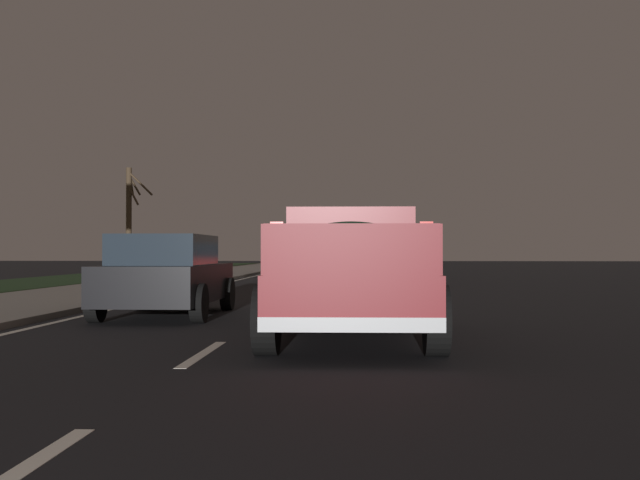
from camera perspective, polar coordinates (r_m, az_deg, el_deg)
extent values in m
plane|color=black|center=(27.64, -0.88, -3.39)|extent=(144.00, 144.00, 0.00)
cube|color=gray|center=(28.61, -12.36, -3.16)|extent=(108.00, 4.00, 0.12)
cube|color=#1E3819|center=(30.32, -21.52, -3.10)|extent=(108.00, 6.00, 0.01)
cube|color=silver|center=(4.70, -21.91, -15.92)|extent=(2.40, 0.14, 0.01)
cube|color=silver|center=(9.59, -8.51, -8.18)|extent=(2.40, 0.14, 0.01)
cube|color=silver|center=(15.50, -4.02, -5.37)|extent=(2.40, 0.14, 0.01)
cube|color=silver|center=(21.63, -1.99, -4.08)|extent=(2.40, 0.14, 0.01)
cube|color=silver|center=(26.66, -1.03, -3.47)|extent=(2.40, 0.14, 0.01)
cube|color=silver|center=(32.54, -0.28, -2.99)|extent=(2.40, 0.14, 0.01)
cube|color=silver|center=(38.29, 0.23, -2.67)|extent=(2.40, 0.14, 0.01)
cube|color=silver|center=(44.50, 0.63, -2.41)|extent=(2.40, 0.14, 0.01)
cube|color=silver|center=(50.04, 0.90, -2.24)|extent=(2.40, 0.14, 0.01)
cube|color=silver|center=(56.77, 1.16, -2.07)|extent=(2.40, 0.14, 0.01)
cube|color=silver|center=(62.23, 1.33, -1.96)|extent=(2.40, 0.14, 0.01)
cube|color=silver|center=(67.56, 1.47, -1.87)|extent=(2.40, 0.14, 0.01)
cube|color=silver|center=(72.78, 1.58, -1.80)|extent=(2.40, 0.14, 0.01)
cube|color=silver|center=(79.75, 1.72, -1.71)|extent=(2.40, 0.14, 0.01)
cube|color=silver|center=(28.08, -7.83, -3.33)|extent=(108.00, 0.14, 0.01)
cube|color=maroon|center=(11.03, 2.26, -3.75)|extent=(5.43, 2.09, 0.60)
cube|color=maroon|center=(12.21, 2.24, 0.05)|extent=(2.19, 1.88, 0.90)
cube|color=#1E2833|center=(11.16, 2.25, 0.39)|extent=(0.06, 1.44, 0.50)
cube|color=maroon|center=(9.98, -3.14, -0.73)|extent=(3.02, 0.13, 0.56)
cube|color=maroon|center=(9.98, 7.67, -0.72)|extent=(3.02, 0.13, 0.56)
cube|color=maroon|center=(8.36, 2.30, -0.71)|extent=(0.11, 1.88, 0.56)
cube|color=silver|center=(8.39, 2.30, -6.18)|extent=(0.15, 2.00, 0.16)
cube|color=red|center=(8.41, -3.16, 0.66)|extent=(0.06, 0.14, 0.20)
cube|color=red|center=(8.41, 7.76, 0.66)|extent=(0.06, 0.14, 0.20)
ellipsoid|color=#193823|center=(9.94, 2.27, -0.50)|extent=(2.62, 1.56, 0.64)
sphere|color=silver|center=(10.44, 0.29, -1.28)|extent=(0.40, 0.40, 0.40)
sphere|color=beige|center=(9.34, 4.12, -1.45)|extent=(0.34, 0.34, 0.34)
cylinder|color=black|center=(12.86, -2.24, -4.45)|extent=(0.84, 0.28, 0.84)
cylinder|color=black|center=(12.87, 6.71, -4.44)|extent=(0.84, 0.28, 0.84)
cylinder|color=black|center=(9.32, -3.90, -5.83)|extent=(0.84, 0.28, 0.84)
cylinder|color=black|center=(9.33, 8.47, -5.82)|extent=(0.84, 0.28, 0.84)
cube|color=#B2B5BA|center=(39.93, -2.07, -1.69)|extent=(4.40, 1.81, 0.70)
cube|color=#1E2833|center=(39.68, -2.10, -0.79)|extent=(2.47, 1.59, 0.56)
cylinder|color=black|center=(41.51, -3.13, -2.06)|extent=(0.68, 0.22, 0.68)
cylinder|color=black|center=(41.36, -0.64, -2.07)|extent=(0.68, 0.22, 0.68)
cylinder|color=black|center=(38.54, -3.60, -2.16)|extent=(0.68, 0.22, 0.68)
cylinder|color=black|center=(38.37, -0.93, -2.16)|extent=(0.68, 0.22, 0.68)
cube|color=red|center=(37.79, -2.36, -1.67)|extent=(0.08, 1.51, 0.10)
cube|color=maroon|center=(30.63, 3.02, -1.96)|extent=(4.42, 1.84, 0.70)
cube|color=#1E2833|center=(30.37, 3.02, -0.78)|extent=(2.48, 1.61, 0.56)
cylinder|color=black|center=(32.14, 1.39, -2.42)|extent=(0.68, 0.22, 0.68)
cylinder|color=black|center=(32.15, 4.60, -2.42)|extent=(0.68, 0.22, 0.68)
cylinder|color=black|center=(29.15, 1.28, -2.58)|extent=(0.68, 0.22, 0.68)
cylinder|color=black|center=(29.16, 4.82, -2.58)|extent=(0.68, 0.22, 0.68)
cube|color=red|center=(28.48, 3.06, -1.94)|extent=(0.09, 1.51, 0.10)
cube|color=black|center=(15.24, -11.02, -3.08)|extent=(4.42, 1.84, 0.70)
cube|color=#1E2833|center=(14.99, -11.23, -0.71)|extent=(2.48, 1.61, 0.56)
cylinder|color=black|center=(16.93, -12.79, -3.83)|extent=(0.68, 0.22, 0.68)
cylinder|color=black|center=(16.54, -6.76, -3.92)|extent=(0.68, 0.22, 0.68)
cylinder|color=black|center=(14.07, -16.04, -4.43)|extent=(0.68, 0.22, 0.68)
cylinder|color=black|center=(13.60, -8.81, -4.58)|extent=(0.68, 0.22, 0.68)
cube|color=red|center=(13.16, -13.22, -3.21)|extent=(0.09, 1.51, 0.10)
cylinder|color=#423323|center=(39.34, -13.76, 1.28)|extent=(0.28, 0.28, 5.33)
cylinder|color=#423323|center=(39.12, -12.96, 4.04)|extent=(0.37, 1.30, 1.24)
cylinder|color=#423323|center=(39.80, -13.60, 4.13)|extent=(0.81, 0.10, 1.33)
cylinder|color=#423323|center=(39.25, -13.44, 3.15)|extent=(0.27, 0.60, 0.95)
cylinder|color=#423323|center=(39.55, -13.36, 3.90)|extent=(0.44, 0.55, 1.00)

